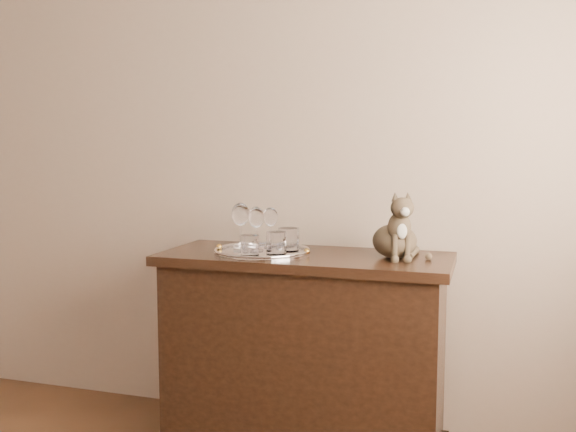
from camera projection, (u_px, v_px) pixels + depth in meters
name	position (u px, v px, depth m)	size (l,w,h in m)	color
wall_back	(203.00, 135.00, 3.08)	(4.00, 0.10, 2.70)	tan
sideboard	(305.00, 354.00, 2.70)	(1.20, 0.50, 0.85)	black
tray	(262.00, 252.00, 2.68)	(0.40, 0.40, 0.01)	silver
wine_glass_b	(270.00, 227.00, 2.78)	(0.07, 0.07, 0.17)	silver
wine_glass_c	(241.00, 227.00, 2.69)	(0.08, 0.08, 0.20)	white
wine_glass_d	(256.00, 229.00, 2.69)	(0.07, 0.07, 0.19)	white
tumbler_a	(276.00, 243.00, 2.60)	(0.08, 0.08, 0.09)	white
tumbler_b	(250.00, 245.00, 2.57)	(0.07, 0.07, 0.08)	silver
tumbler_c	(289.00, 240.00, 2.68)	(0.09, 0.09, 0.10)	white
cat	(395.00, 224.00, 2.56)	(0.27, 0.25, 0.27)	#4A382C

